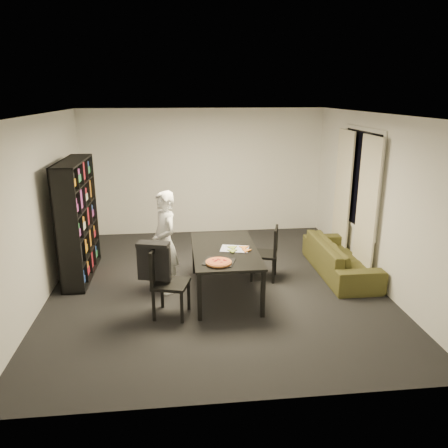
{
  "coord_description": "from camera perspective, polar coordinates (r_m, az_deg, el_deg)",
  "views": [
    {
      "loc": [
        -0.56,
        -6.28,
        2.89
      ],
      "look_at": [
        0.1,
        -0.21,
        1.05
      ],
      "focal_mm": 35.0,
      "sensor_mm": 36.0,
      "label": 1
    }
  ],
  "objects": [
    {
      "name": "sofa",
      "position": [
        7.49,
        14.96,
        -4.25
      ],
      "size": [
        0.74,
        1.89,
        0.55
      ],
      "primitive_type": "imported",
      "rotation": [
        0.0,
        0.0,
        1.57
      ],
      "color": "#3F3E19",
      "rests_on": "room"
    },
    {
      "name": "chair_right",
      "position": [
        6.99,
        5.92,
        -3.35
      ],
      "size": [
        0.5,
        0.5,
        0.87
      ],
      "rotation": [
        0.0,
        0.0,
        -1.87
      ],
      "color": "black",
      "rests_on": "room"
    },
    {
      "name": "pizza_slices",
      "position": [
        6.35,
        1.92,
        -3.28
      ],
      "size": [
        0.37,
        0.31,
        0.01
      ],
      "primitive_type": null,
      "rotation": [
        0.0,
        0.0,
        -0.01
      ],
      "color": "#B68F39",
      "rests_on": "dining_table"
    },
    {
      "name": "curtain_right",
      "position": [
        8.16,
        15.22,
        3.87
      ],
      "size": [
        0.03,
        0.7,
        2.25
      ],
      "primitive_type": "cube",
      "color": "beige",
      "rests_on": "room"
    },
    {
      "name": "bookshelf",
      "position": [
        7.33,
        -18.58,
        0.52
      ],
      "size": [
        0.35,
        1.5,
        1.9
      ],
      "primitive_type": "cube",
      "color": "black",
      "rests_on": "room"
    },
    {
      "name": "chair_left",
      "position": [
        5.88,
        -7.83,
        -6.92
      ],
      "size": [
        0.54,
        0.54,
        0.95
      ],
      "rotation": [
        0.0,
        0.0,
        1.3
      ],
      "color": "black",
      "rests_on": "room"
    },
    {
      "name": "room",
      "position": [
        6.5,
        -1.11,
        2.62
      ],
      "size": [
        5.01,
        5.51,
        2.61
      ],
      "color": "black",
      "rests_on": "ground"
    },
    {
      "name": "baking_tray",
      "position": [
        5.9,
        -0.63,
        -4.95
      ],
      "size": [
        0.48,
        0.44,
        0.01
      ],
      "primitive_type": "cube",
      "rotation": [
        0.0,
        0.0,
        -0.34
      ],
      "color": "black",
      "rests_on": "dining_table"
    },
    {
      "name": "pepperoni_pizza",
      "position": [
        5.83,
        -0.71,
        -5.01
      ],
      "size": [
        0.35,
        0.35,
        0.03
      ],
      "rotation": [
        0.0,
        0.0,
        -0.04
      ],
      "color": "#AD6132",
      "rests_on": "dining_table"
    },
    {
      "name": "curtain_left",
      "position": [
        7.23,
        18.15,
        2.0
      ],
      "size": [
        0.03,
        0.7,
        2.25
      ],
      "primitive_type": "cube",
      "color": "beige",
      "rests_on": "room"
    },
    {
      "name": "dining_table",
      "position": [
        6.42,
        0.1,
        -3.78
      ],
      "size": [
        0.93,
        1.68,
        0.7
      ],
      "color": "black",
      "rests_on": "room"
    },
    {
      "name": "person",
      "position": [
        6.51,
        -7.74,
        -2.38
      ],
      "size": [
        0.56,
        0.66,
        1.54
      ],
      "primitive_type": "imported",
      "rotation": [
        0.0,
        0.0,
        -1.16
      ],
      "color": "white",
      "rests_on": "room"
    },
    {
      "name": "draped_jacket",
      "position": [
        5.83,
        -9.15,
        -4.62
      ],
      "size": [
        0.45,
        0.29,
        0.53
      ],
      "rotation": [
        0.0,
        0.0,
        1.3
      ],
      "color": "black",
      "rests_on": "chair_left"
    },
    {
      "name": "window_pane",
      "position": [
        7.65,
        17.4,
        5.54
      ],
      "size": [
        0.02,
        1.4,
        1.6
      ],
      "primitive_type": "cube",
      "color": "black",
      "rests_on": "room"
    },
    {
      "name": "window_frame",
      "position": [
        7.65,
        17.37,
        5.54
      ],
      "size": [
        0.03,
        1.52,
        1.72
      ],
      "primitive_type": "cube",
      "color": "white",
      "rests_on": "room"
    },
    {
      "name": "kitchen_towel",
      "position": [
        6.38,
        1.4,
        -3.26
      ],
      "size": [
        0.46,
        0.39,
        0.01
      ],
      "primitive_type": "cube",
      "rotation": [
        0.0,
        0.0,
        -0.25
      ],
      "color": "silver",
      "rests_on": "dining_table"
    }
  ]
}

